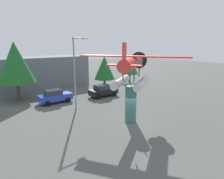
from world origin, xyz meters
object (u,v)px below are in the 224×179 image
Objects in this scene: display_pedestal at (131,104)px; tree_far_east at (130,65)px; tree_east at (15,63)px; car_mid_blue at (55,96)px; floatplane_monument at (132,68)px; tree_center_back at (104,68)px; storefront_building at (41,72)px; streetlight_primary at (76,69)px; car_far_black at (103,91)px.

tree_far_east reaches higher than display_pedestal.
car_mid_blue is at bearing -50.85° from tree_east.
floatplane_monument reaches higher than display_pedestal.
tree_center_back is at bearing -165.40° from tree_far_east.
tree_east is (-6.89, 14.88, 3.31)m from display_pedestal.
floatplane_monument is 1.17× the size of tree_east.
floatplane_monument is 22.14m from storefront_building.
streetlight_primary is at bearing -143.60° from tree_center_back.
floatplane_monument is 19.94m from tree_far_east.
car_mid_blue is 17.58m from tree_far_east.
tree_east reaches higher than car_mid_blue.
car_mid_blue is (-3.47, 10.69, -0.92)m from display_pedestal.
tree_center_back is at bearing -50.45° from storefront_building.
tree_east is at bearing 114.84° from display_pedestal.
car_mid_blue is 0.79× the size of tree_far_east.
car_mid_blue is at bearing 107.99° from display_pedestal.
tree_far_east is at bearing 47.89° from display_pedestal.
tree_far_east is (7.40, 1.93, -0.13)m from tree_center_back.
car_far_black is at bearing -151.98° from tree_far_east.
tree_center_back reaches higher than storefront_building.
tree_far_east is (16.87, 4.15, 2.65)m from car_mid_blue.
display_pedestal is 0.65× the size of tree_center_back.
streetlight_primary reaches higher than storefront_building.
floatplane_monument reaches higher than car_far_black.
floatplane_monument is 7.16m from streetlight_primary.
tree_east is (-7.00, 14.81, -0.17)m from floatplane_monument.
car_mid_blue is 1.00× the size of car_far_black.
car_mid_blue is 0.26× the size of storefront_building.
car_mid_blue is 6.87m from tree_east.
floatplane_monument is 2.18× the size of car_far_black.
storefront_building is (-1.61, 21.93, -2.63)m from floatplane_monument.
tree_far_east is at bearing 27.11° from streetlight_primary.
car_far_black is (3.31, 9.46, -0.92)m from display_pedestal.
tree_far_east is (20.29, -0.05, -1.57)m from tree_east.
car_mid_blue is 10.12m from tree_center_back.
storefront_building reaches higher than car_mid_blue.
car_mid_blue is 6.89m from car_far_black.
tree_far_east is at bearing 13.16° from floatplane_monument.
car_far_black is 12.30m from tree_east.
floatplane_monument is 1.12× the size of streetlight_primary.
streetlight_primary is at bearing -92.80° from storefront_building.
display_pedestal is 0.44× the size of streetlight_primary.
car_far_black is at bearing 25.41° from streetlight_primary.
streetlight_primary reaches higher than tree_center_back.
display_pedestal is 10.06m from car_far_black.
floatplane_monument reaches higher than tree_center_back.
tree_far_east is (15.65, 8.01, -1.22)m from streetlight_primary.
tree_center_back is at bearing -8.72° from tree_east.
floatplane_monument is at bearing 34.82° from display_pedestal.
display_pedestal is 16.73m from tree_east.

